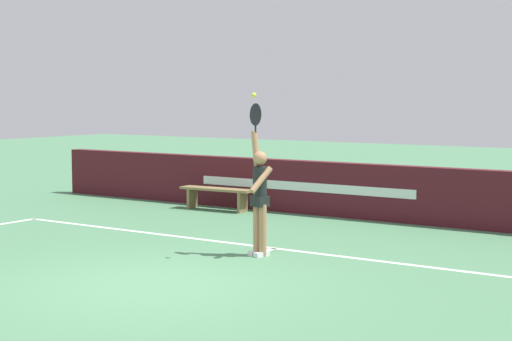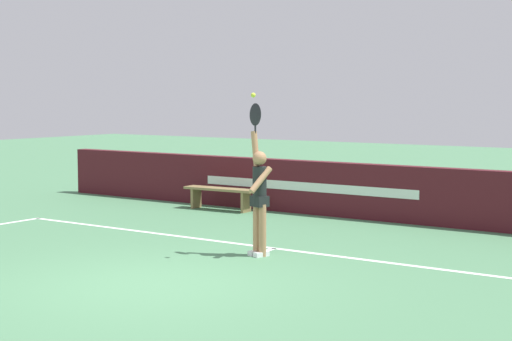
# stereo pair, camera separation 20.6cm
# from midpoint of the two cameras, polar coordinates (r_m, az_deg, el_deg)

# --- Properties ---
(ground_plane) EXTENTS (60.00, 60.00, 0.00)m
(ground_plane) POSITION_cam_midpoint_polar(r_m,az_deg,el_deg) (10.53, -7.90, -7.96)
(ground_plane) COLOR #487B54
(court_lines) EXTENTS (11.26, 5.79, 0.00)m
(court_lines) POSITION_cam_midpoint_polar(r_m,az_deg,el_deg) (10.61, -7.48, -7.83)
(court_lines) COLOR white
(court_lines) RESTS_ON ground
(back_wall) EXTENTS (16.23, 0.28, 1.08)m
(back_wall) POSITION_cam_midpoint_polar(r_m,az_deg,el_deg) (15.86, 7.85, -1.51)
(back_wall) COLOR #48141C
(back_wall) RESTS_ON ground
(tennis_player) EXTENTS (0.45, 0.43, 2.31)m
(tennis_player) POSITION_cam_midpoint_polar(r_m,az_deg,el_deg) (12.10, -0.24, -1.64)
(tennis_player) COLOR #A67952
(tennis_player) RESTS_ON ground
(tennis_ball) EXTENTS (0.07, 0.07, 0.07)m
(tennis_ball) POSITION_cam_midpoint_polar(r_m,az_deg,el_deg) (11.73, -0.66, 5.34)
(tennis_ball) COLOR #CFE237
(courtside_bench_near) EXTENTS (1.69, 0.44, 0.47)m
(courtside_bench_near) POSITION_cam_midpoint_polar(r_m,az_deg,el_deg) (17.05, -3.13, -1.60)
(courtside_bench_near) COLOR olive
(courtside_bench_near) RESTS_ON ground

